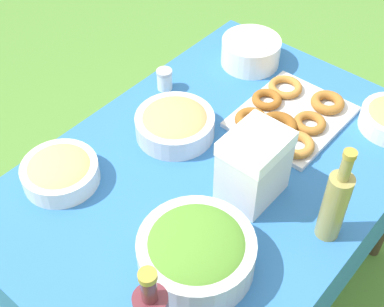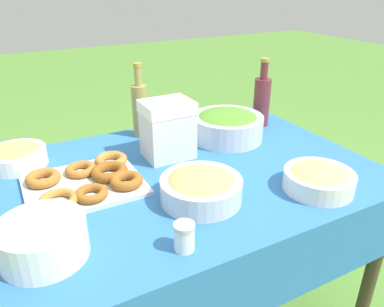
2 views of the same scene
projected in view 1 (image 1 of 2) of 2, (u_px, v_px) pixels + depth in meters
name	position (u px, v px, depth m)	size (l,w,h in m)	color
ground_plane	(211.00, 294.00, 2.12)	(14.00, 14.00, 0.00)	#568C38
picnic_table	(216.00, 188.00, 1.65)	(1.32, 0.91, 0.75)	#2D6BB2
salad_bowl	(196.00, 251.00, 1.30)	(0.29, 0.29, 0.12)	silver
pasta_bowl	(60.00, 171.00, 1.52)	(0.22, 0.22, 0.08)	white
donut_platter	(289.00, 116.00, 1.71)	(0.36, 0.32, 0.05)	silver
plate_stack	(251.00, 52.00, 1.91)	(0.21, 0.21, 0.10)	white
olive_oil_bottle	(334.00, 204.00, 1.33)	(0.06, 0.06, 0.31)	#998E4C
bread_bowl	(175.00, 123.00, 1.65)	(0.25, 0.25, 0.09)	silver
cooler_box	(254.00, 166.00, 1.44)	(0.18, 0.14, 0.21)	silver
salt_shaker	(165.00, 79.00, 1.81)	(0.05, 0.05, 0.07)	white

